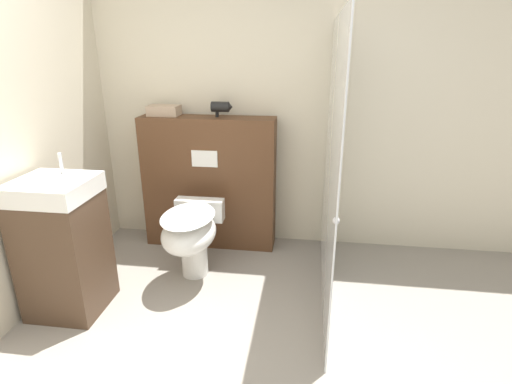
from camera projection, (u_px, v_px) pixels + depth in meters
name	position (u px, v px, depth m)	size (l,w,h in m)	color
wall_back	(251.00, 104.00, 3.44)	(8.00, 0.06, 2.50)	beige
partition_panel	(210.00, 183.00, 3.54)	(1.16, 0.26, 1.17)	#51331E
shower_glass	(331.00, 168.00, 2.67)	(0.04, 1.63, 1.92)	silver
toilet	(191.00, 233.00, 3.04)	(0.39, 0.65, 0.56)	white
sink_vanity	(64.00, 246.00, 2.65)	(0.47, 0.46, 1.08)	#473323
hair_drier	(221.00, 107.00, 3.30)	(0.18, 0.09, 0.13)	black
folded_towel	(164.00, 110.00, 3.39)	(0.26, 0.17, 0.09)	tan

